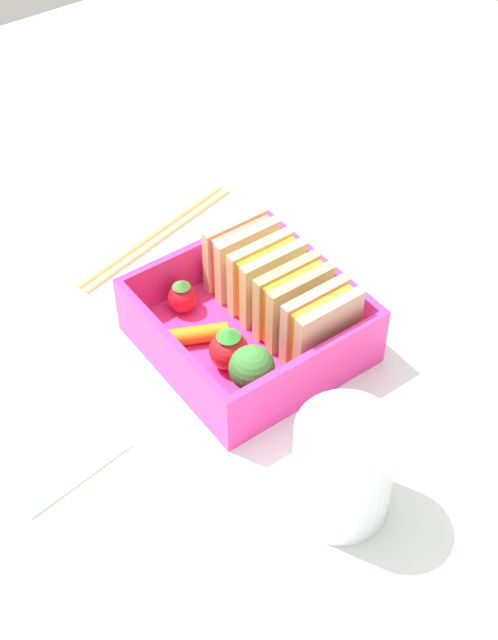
{
  "coord_description": "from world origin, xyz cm",
  "views": [
    {
      "loc": [
        38.73,
        -28.37,
        51.29
      ],
      "look_at": [
        0.0,
        0.0,
        2.7
      ],
      "focal_mm": 50.0,
      "sensor_mm": 36.0,
      "label": 1
    }
  ],
  "objects": [
    {
      "name": "chopstick_pair",
      "position": [
        -15.4,
        1.04,
        0.35
      ],
      "size": [
        5.88,
        17.89,
        0.7
      ],
      "color": "tan",
      "rests_on": "ground_plane"
    },
    {
      "name": "strawberry_far_left",
      "position": [
        1.69,
        -3.09,
        2.82
      ],
      "size": [
        3.0,
        3.0,
        3.6
      ],
      "color": "red",
      "rests_on": "bento_tray"
    },
    {
      "name": "sandwich_center",
      "position": [
        1.67,
        2.91,
        4.2
      ],
      "size": [
        2.52,
        5.83,
        6.01
      ],
      "color": "tan",
      "rests_on": "bento_tray"
    },
    {
      "name": "sandwich_center_left",
      "position": [
        -1.67,
        2.91,
        4.2
      ],
      "size": [
        2.52,
        5.83,
        6.01
      ],
      "color": "#DDC07A",
      "rests_on": "bento_tray"
    },
    {
      "name": "folded_napkin",
      "position": [
        -3.48,
        -17.88,
        0.2
      ],
      "size": [
        15.7,
        10.62,
        0.4
      ],
      "primitive_type": "cube",
      "rotation": [
        0.0,
        0.0,
        0.14
      ],
      "color": "silver",
      "rests_on": "ground_plane"
    },
    {
      "name": "broccoli_floret",
      "position": [
        4.97,
        -3.38,
        3.83
      ],
      "size": [
        3.36,
        3.36,
        4.4
      ],
      "color": "#80BF71",
      "rests_on": "bento_tray"
    },
    {
      "name": "bento_tray",
      "position": [
        0.0,
        0.0,
        0.6
      ],
      "size": [
        15.17,
        14.75,
        1.2
      ],
      "primitive_type": "cube",
      "color": "#E82E87",
      "rests_on": "ground_plane"
    },
    {
      "name": "sandwich_center_right",
      "position": [
        5.01,
        2.91,
        4.2
      ],
      "size": [
        2.52,
        5.83,
        6.01
      ],
      "color": "tan",
      "rests_on": "bento_tray"
    },
    {
      "name": "sandwich_left",
      "position": [
        -5.01,
        2.91,
        4.2
      ],
      "size": [
        2.52,
        5.83,
        6.01
      ],
      "color": "#E4BB87",
      "rests_on": "bento_tray"
    },
    {
      "name": "bento_rim",
      "position": [
        0.0,
        0.0,
        3.25
      ],
      "size": [
        15.17,
        14.75,
        4.09
      ],
      "color": "#E82E87",
      "rests_on": "bento_tray"
    },
    {
      "name": "strawberry_left",
      "position": [
        -5.38,
        -2.63,
        2.53
      ],
      "size": [
        2.41,
        2.41,
        3.01
      ],
      "color": "red",
      "rests_on": "bento_tray"
    },
    {
      "name": "ground_plane",
      "position": [
        0.0,
        0.0,
        -1.0
      ],
      "size": [
        120.0,
        120.0,
        2.0
      ],
      "primitive_type": "cube",
      "color": "white"
    },
    {
      "name": "carrot_stick_far_left",
      "position": [
        -1.68,
        -3.58,
        1.89
      ],
      "size": [
        3.22,
        4.72,
        1.39
      ],
      "primitive_type": "cylinder",
      "rotation": [
        1.57,
        0.0,
        5.84
      ],
      "color": "orange",
      "rests_on": "bento_tray"
    },
    {
      "name": "drinking_glass",
      "position": [
        15.4,
        -3.8,
        3.99
      ],
      "size": [
        6.62,
        6.62,
        7.99
      ],
      "primitive_type": "cylinder",
      "color": "white",
      "rests_on": "ground_plane"
    }
  ]
}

